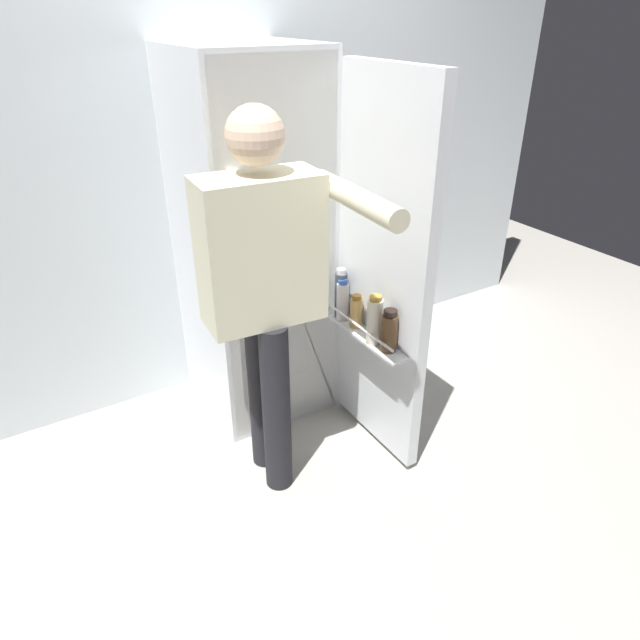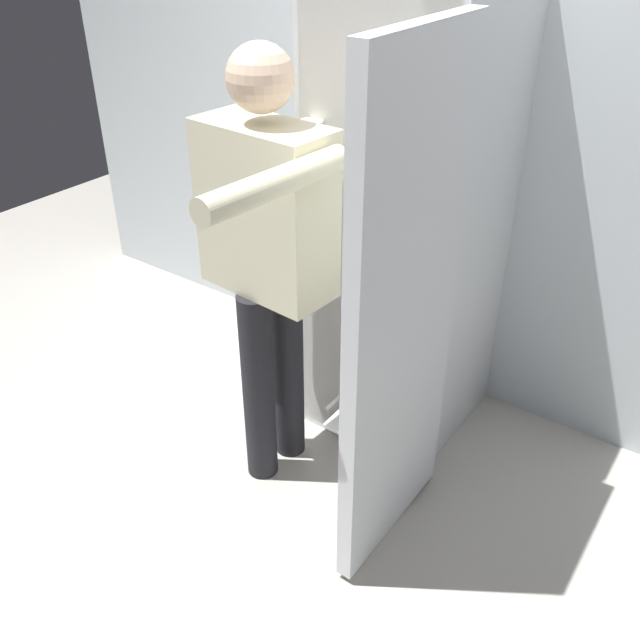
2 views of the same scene
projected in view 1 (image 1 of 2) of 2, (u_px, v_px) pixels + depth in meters
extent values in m
plane|color=#B7B2A8|center=(312.00, 451.00, 2.77)|extent=(6.91, 6.91, 0.00)
cube|color=silver|center=(216.00, 143.00, 2.84)|extent=(4.40, 0.10, 2.59)
cube|color=silver|center=(252.00, 244.00, 2.77)|extent=(0.60, 0.62, 1.76)
cube|color=white|center=(282.00, 266.00, 2.54)|extent=(0.56, 0.01, 1.72)
cube|color=white|center=(277.00, 263.00, 2.57)|extent=(0.52, 0.09, 0.01)
cube|color=silver|center=(382.00, 275.00, 2.46)|extent=(0.06, 0.60, 1.69)
cube|color=white|center=(366.00, 336.00, 2.57)|extent=(0.09, 0.50, 0.01)
cylinder|color=silver|center=(359.00, 327.00, 2.52)|extent=(0.01, 0.48, 0.01)
cylinder|color=brown|center=(389.00, 333.00, 2.41)|extent=(0.07, 0.07, 0.17)
cylinder|color=black|center=(391.00, 313.00, 2.36)|extent=(0.06, 0.06, 0.03)
cylinder|color=#EDE5CC|center=(374.00, 322.00, 2.46)|extent=(0.07, 0.07, 0.21)
cylinder|color=#B78933|center=(376.00, 298.00, 2.40)|extent=(0.05, 0.05, 0.02)
cylinder|color=tan|center=(356.00, 313.00, 2.60)|extent=(0.06, 0.06, 0.14)
cylinder|color=#996623|center=(357.00, 297.00, 2.56)|extent=(0.04, 0.04, 0.02)
cylinder|color=white|center=(343.00, 301.00, 2.65)|extent=(0.06, 0.06, 0.18)
cylinder|color=#335BB2|center=(343.00, 282.00, 2.61)|extent=(0.04, 0.04, 0.02)
cylinder|color=#333842|center=(341.00, 295.00, 2.67)|extent=(0.06, 0.06, 0.22)
cylinder|color=silver|center=(341.00, 271.00, 2.61)|extent=(0.04, 0.04, 0.02)
cylinder|color=#4C7F3D|center=(278.00, 253.00, 2.55)|extent=(0.08, 0.08, 0.09)
cylinder|color=black|center=(262.00, 390.00, 2.53)|extent=(0.12, 0.12, 0.80)
cylinder|color=black|center=(276.00, 410.00, 2.40)|extent=(0.12, 0.12, 0.80)
cube|color=beige|center=(261.00, 251.00, 2.14)|extent=(0.47, 0.25, 0.57)
sphere|color=beige|center=(255.00, 135.00, 1.93)|extent=(0.21, 0.21, 0.21)
cylinder|color=beige|center=(240.00, 237.00, 2.33)|extent=(0.08, 0.08, 0.54)
cylinder|color=beige|center=(356.00, 198.00, 1.96)|extent=(0.12, 0.54, 0.08)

